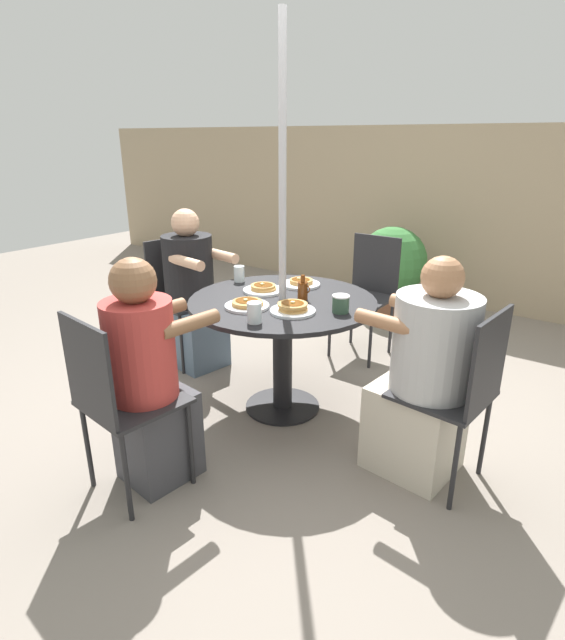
{
  "coord_description": "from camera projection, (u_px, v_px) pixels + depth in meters",
  "views": [
    {
      "loc": [
        1.65,
        -2.27,
        1.63
      ],
      "look_at": [
        0.0,
        0.0,
        0.59
      ],
      "focal_mm": 28.0,
      "sensor_mm": 36.0,
      "label": 1
    }
  ],
  "objects": [
    {
      "name": "pancake_plate_c",
      "position": [
        293.0,
        309.0,
        2.72
      ],
      "size": [
        0.25,
        0.25,
        0.07
      ],
      "color": "white",
      "rests_on": "patio_table"
    },
    {
      "name": "pancake_plate_a",
      "position": [
        301.0,
        283.0,
        3.21
      ],
      "size": [
        0.25,
        0.25,
        0.05
      ],
      "color": "white",
      "rests_on": "patio_table"
    },
    {
      "name": "patio_table",
      "position": [
        282.0,
        322.0,
        2.99
      ],
      "size": [
        1.11,
        1.11,
        0.72
      ],
      "color": "black",
      "rests_on": "ground"
    },
    {
      "name": "pancake_plate_d",
      "position": [
        247.0,
        305.0,
        2.8
      ],
      "size": [
        0.25,
        0.25,
        0.05
      ],
      "color": "white",
      "rests_on": "patio_table"
    },
    {
      "name": "pancake_plate_b",
      "position": [
        263.0,
        289.0,
        3.08
      ],
      "size": [
        0.25,
        0.25,
        0.06
      ],
      "color": "white",
      "rests_on": "patio_table"
    },
    {
      "name": "diner_east",
      "position": [
        192.0,
        297.0,
        3.64
      ],
      "size": [
        0.56,
        0.42,
        1.16
      ],
      "rotation": [
        0.0,
        0.0,
        -1.73
      ],
      "color": "slate",
      "rests_on": "ground"
    },
    {
      "name": "syrup_bottle",
      "position": [
        303.0,
        290.0,
        2.92
      ],
      "size": [
        0.08,
        0.06,
        0.15
      ],
      "color": "#602D0F",
      "rests_on": "patio_table"
    },
    {
      "name": "drinking_glass_b",
      "position": [
        254.0,
        313.0,
        2.56
      ],
      "size": [
        0.08,
        0.08,
        0.11
      ],
      "primitive_type": "cylinder",
      "color": "silver",
      "rests_on": "patio_table"
    },
    {
      "name": "diner_south",
      "position": [
        149.0,
        383.0,
        2.36
      ],
      "size": [
        0.37,
        0.52,
        1.14
      ],
      "rotation": [
        0.0,
        0.0,
        -0.11
      ],
      "color": "#3D3D42",
      "rests_on": "ground"
    },
    {
      "name": "coffee_cup",
      "position": [
        341.0,
        304.0,
        2.71
      ],
      "size": [
        0.1,
        0.1,
        0.1
      ],
      "color": "#33513D",
      "rests_on": "patio_table"
    },
    {
      "name": "potted_shrub",
      "position": [
        391.0,
        266.0,
        4.81
      ],
      "size": [
        0.67,
        0.67,
        0.83
      ],
      "color": "brown",
      "rests_on": "ground"
    },
    {
      "name": "patio_chair_south",
      "position": [
        116.0,
        396.0,
        2.24
      ],
      "size": [
        0.45,
        0.45,
        0.92
      ],
      "rotation": [
        0.0,
        0.0,
        -0.11
      ],
      "color": "#232326",
      "rests_on": "ground"
    },
    {
      "name": "patio_chair_north",
      "position": [
        368.0,
        288.0,
        3.85
      ],
      "size": [
        0.41,
        0.41,
        0.92
      ],
      "rotation": [
        0.0,
        0.0,
        -3.15
      ],
      "color": "#232326",
      "rests_on": "ground"
    },
    {
      "name": "patio_chair_east",
      "position": [
        179.0,
        292.0,
        3.75
      ],
      "size": [
        0.47,
        0.47,
        0.92
      ],
      "rotation": [
        0.0,
        0.0,
        -1.73
      ],
      "color": "#232326",
      "rests_on": "ground"
    },
    {
      "name": "umbrella_pole",
      "position": [
        282.0,
        233.0,
        2.81
      ],
      "size": [
        0.04,
        0.04,
        2.23
      ],
      "primitive_type": "cylinder",
      "color": "#ADADB2",
      "rests_on": "ground"
    },
    {
      "name": "diner_west",
      "position": [
        425.0,
        381.0,
        2.43
      ],
      "size": [
        0.55,
        0.43,
        1.13
      ],
      "rotation": [
        0.0,
        0.0,
        1.47
      ],
      "color": "beige",
      "rests_on": "ground"
    },
    {
      "name": "ground_plane",
      "position": [
        282.0,
        407.0,
        3.19
      ],
      "size": [
        12.0,
        12.0,
        0.0
      ],
      "primitive_type": "plane",
      "color": "gray"
    },
    {
      "name": "back_fence",
      "position": [
        444.0,
        217.0,
        4.98
      ],
      "size": [
        10.0,
        0.06,
        1.74
      ],
      "primitive_type": "cube",
      "color": "tan",
      "rests_on": "ground"
    },
    {
      "name": "drinking_glass_a",
      "position": [
        239.0,
        274.0,
        3.29
      ],
      "size": [
        0.07,
        0.07,
        0.1
      ],
      "primitive_type": "cylinder",
      "color": "silver",
      "rests_on": "patio_table"
    },
    {
      "name": "patio_chair_west",
      "position": [
        460.0,
        388.0,
        2.32
      ],
      "size": [
        0.45,
        0.45,
        0.92
      ],
      "rotation": [
        0.0,
        0.0,
        1.47
      ],
      "color": "#232326",
      "rests_on": "ground"
    }
  ]
}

